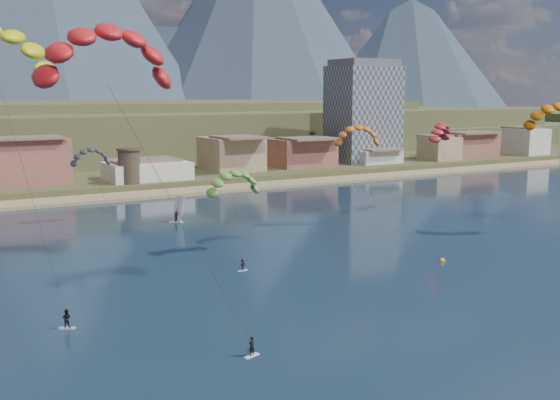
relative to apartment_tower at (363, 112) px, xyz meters
name	(u,v)px	position (x,y,z in m)	size (l,w,h in m)	color
ground	(463,366)	(-85.00, -128.00, -17.82)	(2400.00, 2400.00, 0.00)	black
beach	(119,197)	(-85.00, -22.00, -17.57)	(2200.00, 12.00, 0.90)	#A0815B
foothills	(86,129)	(-62.61, 104.47, -8.74)	(940.00, 210.00, 18.00)	brown
apartment_tower	(363,112)	(0.00, 0.00, 0.00)	(20.00, 16.00, 32.00)	gray
watchtower	(129,165)	(-80.00, -14.00, -11.45)	(5.82, 5.82, 8.60)	#47382D
kitesurfer_red	(105,47)	(-109.39, -107.64, 9.53)	(16.75, 12.79, 31.24)	silver
kitesurfer_orange	(557,113)	(-33.21, -96.23, 2.46)	(11.34, 12.54, 23.10)	silver
kitesurfer_green	(234,179)	(-84.61, -81.72, -6.82)	(8.82, 11.72, 14.71)	silver
distant_kite_dark	(90,154)	(-97.19, -48.43, -5.14)	(7.66, 5.70, 15.54)	#262626
distant_kite_orange	(358,132)	(-57.05, -74.35, -1.11)	(9.10, 7.08, 19.50)	#262626
distant_kite_red	(440,129)	(-32.70, -68.99, -1.51)	(8.96, 7.63, 19.12)	#262626
windsurfer	(177,214)	(-83.58, -55.34, -16.31)	(2.91, 3.04, 4.75)	silver
buoy	(442,261)	(-61.49, -100.79, -17.68)	(0.79, 0.79, 0.79)	#FFAF1A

